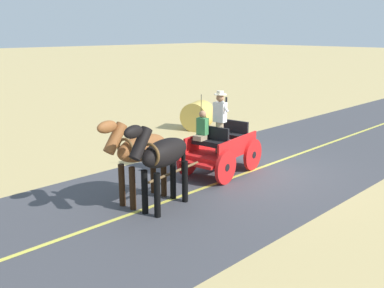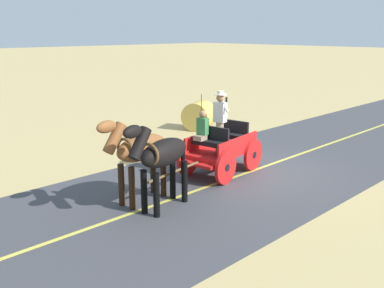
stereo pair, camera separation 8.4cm
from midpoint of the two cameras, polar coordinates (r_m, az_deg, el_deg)
The scene contains 7 objects.
ground_plane at distance 13.18m, azimuth 8.06°, elevation -3.48°, with size 200.00×200.00×0.00m, color tan.
road_surface at distance 13.17m, azimuth 8.06°, elevation -3.47°, with size 6.20×160.00×0.01m, color #424247.
road_centre_stripe at distance 13.17m, azimuth 8.06°, elevation -3.45°, with size 0.12×160.00×0.00m, color #DBCC4C.
horse_drawn_carriage at distance 12.59m, azimuth 3.50°, elevation -0.35°, with size 1.79×4.51×2.50m.
horse_near_side at distance 9.90m, azimuth -4.26°, elevation -1.54°, with size 0.86×2.15×2.21m.
horse_off_side at distance 10.37m, azimuth -7.28°, elevation -0.87°, with size 0.75×2.15×2.21m.
hay_bale at distance 18.31m, azimuth 0.64°, elevation 3.80°, with size 1.20×1.20×1.10m, color gold.
Camera 1 is at (-7.54, 10.00, 4.11)m, focal length 40.06 mm.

